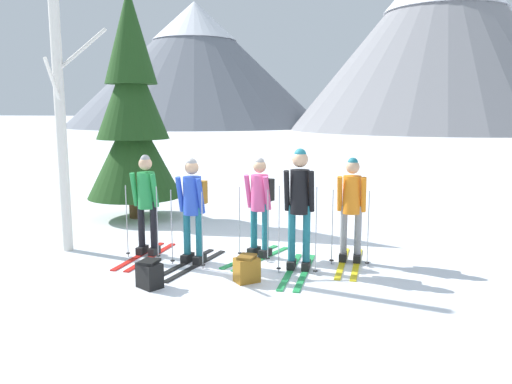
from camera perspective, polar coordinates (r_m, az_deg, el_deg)
ground_plane at (r=8.18m, az=-0.94°, el=-7.66°), size 400.00×400.00×0.00m
skier_in_green at (r=8.45m, az=-12.18°, el=-1.05°), size 0.61×1.67×1.66m
skier_in_blue at (r=7.88m, az=-7.07°, el=-1.51°), size 0.61×1.77×1.65m
skier_in_pink at (r=8.19m, az=0.46°, el=-1.12°), size 0.75×1.61×1.62m
skier_in_black at (r=7.50m, az=4.91°, el=-1.10°), size 0.61×1.78×1.82m
skier_in_orange at (r=8.03m, az=10.65°, el=-1.38°), size 0.61×1.70×1.65m
pine_tree_near at (r=11.43m, az=-13.65°, el=8.34°), size 2.05×2.05×4.94m
birch_tree_tall at (r=9.03m, az=-21.12°, el=9.98°), size 0.69×1.13×5.14m
backpack_on_snow_front at (r=7.15m, az=-1.04°, el=-8.60°), size 0.40×0.40×0.38m
backpack_on_snow_beside at (r=7.07m, az=-11.83°, el=-8.99°), size 0.39×0.36×0.38m
mountain_ridge_distant at (r=68.39m, az=11.93°, el=15.43°), size 83.85×43.69×22.23m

